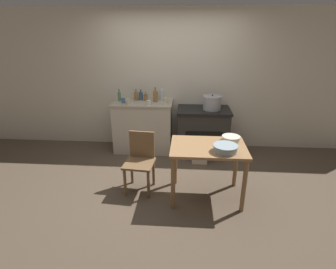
# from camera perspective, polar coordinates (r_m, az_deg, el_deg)

# --- Properties ---
(ground_plane) EXTENTS (14.00, 14.00, 0.00)m
(ground_plane) POSITION_cam_1_polar(r_m,az_deg,el_deg) (3.99, -0.54, -10.88)
(ground_plane) COLOR brown
(wall_back) EXTENTS (8.00, 0.07, 2.55)m
(wall_back) POSITION_cam_1_polar(r_m,az_deg,el_deg) (5.03, 0.90, 11.61)
(wall_back) COLOR beige
(wall_back) RESTS_ON ground_plane
(counter_cabinet) EXTENTS (1.09, 0.61, 0.94)m
(counter_cabinet) POSITION_cam_1_polar(r_m,az_deg,el_deg) (4.97, -5.37, 1.81)
(counter_cabinet) COLOR beige
(counter_cabinet) RESTS_ON ground_plane
(stove) EXTENTS (0.95, 0.67, 0.84)m
(stove) POSITION_cam_1_polar(r_m,az_deg,el_deg) (4.91, 7.58, 0.85)
(stove) COLOR #2D2B28
(stove) RESTS_ON ground_plane
(work_table) EXTENTS (0.97, 0.69, 0.76)m
(work_table) POSITION_cam_1_polar(r_m,az_deg,el_deg) (3.47, 8.66, -4.33)
(work_table) COLOR #997047
(work_table) RESTS_ON ground_plane
(chair) EXTENTS (0.43, 0.43, 0.83)m
(chair) POSITION_cam_1_polar(r_m,az_deg,el_deg) (3.73, -6.05, -5.45)
(chair) COLOR brown
(chair) RESTS_ON ground_plane
(flour_sack) EXTENTS (0.26, 0.18, 0.39)m
(flour_sack) POSITION_cam_1_polar(r_m,az_deg,el_deg) (4.56, 6.92, -3.84)
(flour_sack) COLOR beige
(flour_sack) RESTS_ON ground_plane
(stock_pot) EXTENTS (0.33, 0.33, 0.27)m
(stock_pot) POSITION_cam_1_polar(r_m,az_deg,el_deg) (4.73, 9.57, 6.84)
(stock_pot) COLOR #A8A8AD
(stock_pot) RESTS_ON stove
(mixing_bowl_large) EXTENTS (0.31, 0.31, 0.09)m
(mixing_bowl_large) POSITION_cam_1_polar(r_m,az_deg,el_deg) (3.28, 12.39, -2.87)
(mixing_bowl_large) COLOR #93A8B2
(mixing_bowl_large) RESTS_ON work_table
(mixing_bowl_small) EXTENTS (0.25, 0.25, 0.07)m
(mixing_bowl_small) POSITION_cam_1_polar(r_m,az_deg,el_deg) (3.62, 13.57, -0.78)
(mixing_bowl_small) COLOR silver
(mixing_bowl_small) RESTS_ON work_table
(bottle_far_left) EXTENTS (0.07, 0.07, 0.21)m
(bottle_far_left) POSITION_cam_1_polar(r_m,az_deg,el_deg) (4.97, -6.96, 8.32)
(bottle_far_left) COLOR olive
(bottle_far_left) RESTS_ON counter_cabinet
(bottle_left) EXTENTS (0.07, 0.07, 0.16)m
(bottle_left) POSITION_cam_1_polar(r_m,az_deg,el_deg) (4.93, -4.87, 8.07)
(bottle_left) COLOR olive
(bottle_left) RESTS_ON counter_cabinet
(bottle_mid_left) EXTENTS (0.06, 0.06, 0.22)m
(bottle_mid_left) POSITION_cam_1_polar(r_m,az_deg,el_deg) (4.97, -10.55, 8.18)
(bottle_mid_left) COLOR #517F5B
(bottle_mid_left) RESTS_ON counter_cabinet
(bottle_center_left) EXTENTS (0.08, 0.08, 0.27)m
(bottle_center_left) POSITION_cam_1_polar(r_m,az_deg,el_deg) (4.83, -2.76, 8.33)
(bottle_center_left) COLOR olive
(bottle_center_left) RESTS_ON counter_cabinet
(bottle_center) EXTENTS (0.07, 0.07, 0.28)m
(bottle_center) POSITION_cam_1_polar(r_m,az_deg,el_deg) (4.94, -1.40, 8.69)
(bottle_center) COLOR silver
(bottle_center) RESTS_ON counter_cabinet
(bottle_center_right) EXTENTS (0.08, 0.08, 0.20)m
(bottle_center_right) POSITION_cam_1_polar(r_m,az_deg,el_deg) (5.00, -5.91, 8.38)
(bottle_center_right) COLOR #3D5675
(bottle_center_right) RESTS_ON counter_cabinet
(cup_mid_right) EXTENTS (0.08, 0.08, 0.08)m
(cup_mid_right) POSITION_cam_1_polar(r_m,az_deg,el_deg) (4.63, -4.21, 6.95)
(cup_mid_right) COLOR silver
(cup_mid_right) RESTS_ON counter_cabinet
(cup_right) EXTENTS (0.07, 0.07, 0.09)m
(cup_right) POSITION_cam_1_polar(r_m,az_deg,el_deg) (4.82, -9.67, 7.32)
(cup_right) COLOR #4C6B99
(cup_right) RESTS_ON counter_cabinet
(cup_far_right) EXTENTS (0.07, 0.07, 0.10)m
(cup_far_right) POSITION_cam_1_polar(r_m,az_deg,el_deg) (4.70, -8.74, 7.09)
(cup_far_right) COLOR beige
(cup_far_right) RESTS_ON counter_cabinet
(cup_end_right) EXTENTS (0.08, 0.08, 0.10)m
(cup_end_right) POSITION_cam_1_polar(r_m,az_deg,el_deg) (4.72, -0.54, 7.40)
(cup_end_right) COLOR beige
(cup_end_right) RESTS_ON counter_cabinet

